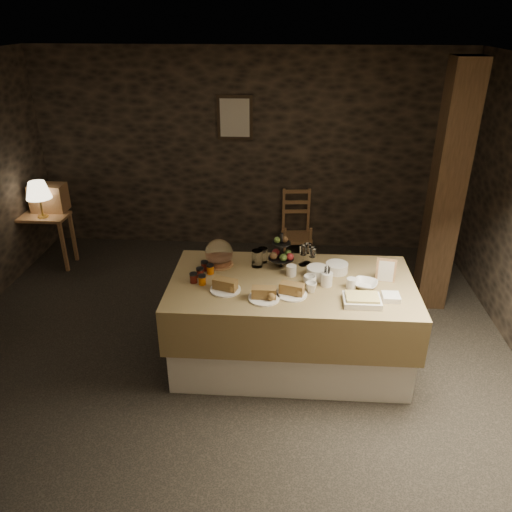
# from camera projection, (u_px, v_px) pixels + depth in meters

# --- Properties ---
(ground_plane) EXTENTS (5.50, 5.00, 0.01)m
(ground_plane) POSITION_uv_depth(u_px,v_px,m) (227.00, 351.00, 4.83)
(ground_plane) COLOR black
(ground_plane) RESTS_ON ground
(room_shell) EXTENTS (5.52, 5.02, 2.60)m
(room_shell) POSITION_uv_depth(u_px,v_px,m) (223.00, 198.00, 4.14)
(room_shell) COLOR black
(room_shell) RESTS_ON ground
(buffet_table) EXTENTS (2.13, 1.13, 0.84)m
(buffet_table) POSITION_uv_depth(u_px,v_px,m) (291.00, 316.00, 4.50)
(buffet_table) COLOR silver
(buffet_table) RESTS_ON ground_plane
(console_table) EXTENTS (0.64, 0.36, 0.68)m
(console_table) POSITION_uv_depth(u_px,v_px,m) (43.00, 225.00, 6.23)
(console_table) COLOR brown
(console_table) RESTS_ON ground_plane
(table_lamp) EXTENTS (0.30, 0.30, 0.45)m
(table_lamp) POSITION_uv_depth(u_px,v_px,m) (38.00, 191.00, 5.97)
(table_lamp) COLOR gold
(table_lamp) RESTS_ON console_table
(wine_rack) EXTENTS (0.42, 0.26, 0.34)m
(wine_rack) POSITION_uv_depth(u_px,v_px,m) (49.00, 198.00, 6.25)
(wine_rack) COLOR brown
(wine_rack) RESTS_ON console_table
(chair) EXTENTS (0.43, 0.41, 0.66)m
(chair) POSITION_uv_depth(u_px,v_px,m) (297.00, 225.00, 6.70)
(chair) COLOR brown
(chair) RESTS_ON ground_plane
(timber_column) EXTENTS (0.30, 0.30, 2.60)m
(timber_column) POSITION_uv_depth(u_px,v_px,m) (446.00, 192.00, 5.07)
(timber_column) COLOR black
(timber_column) RESTS_ON ground_plane
(framed_picture) EXTENTS (0.45, 0.04, 0.55)m
(framed_picture) POSITION_uv_depth(u_px,v_px,m) (235.00, 118.00, 6.27)
(framed_picture) COLOR black
(framed_picture) RESTS_ON room_shell
(plate_stack_a) EXTENTS (0.19, 0.19, 0.10)m
(plate_stack_a) POSITION_uv_depth(u_px,v_px,m) (317.00, 272.00, 4.38)
(plate_stack_a) COLOR white
(plate_stack_a) RESTS_ON buffet_table
(plate_stack_b) EXTENTS (0.20, 0.20, 0.08)m
(plate_stack_b) POSITION_uv_depth(u_px,v_px,m) (337.00, 268.00, 4.48)
(plate_stack_b) COLOR white
(plate_stack_b) RESTS_ON buffet_table
(cutlery_holder) EXTENTS (0.10, 0.10, 0.12)m
(cutlery_holder) POSITION_uv_depth(u_px,v_px,m) (327.00, 279.00, 4.25)
(cutlery_holder) COLOR white
(cutlery_holder) RESTS_ON buffet_table
(cup_a) EXTENTS (0.12, 0.12, 0.09)m
(cup_a) POSITION_uv_depth(u_px,v_px,m) (310.00, 280.00, 4.27)
(cup_a) COLOR white
(cup_a) RESTS_ON buffet_table
(cup_b) EXTENTS (0.10, 0.10, 0.09)m
(cup_b) POSITION_uv_depth(u_px,v_px,m) (311.00, 287.00, 4.16)
(cup_b) COLOR white
(cup_b) RESTS_ON buffet_table
(mug_c) EXTENTS (0.09, 0.09, 0.09)m
(mug_c) POSITION_uv_depth(u_px,v_px,m) (291.00, 270.00, 4.42)
(mug_c) COLOR white
(mug_c) RESTS_ON buffet_table
(mug_d) EXTENTS (0.08, 0.08, 0.09)m
(mug_d) POSITION_uv_depth(u_px,v_px,m) (351.00, 283.00, 4.22)
(mug_d) COLOR white
(mug_d) RESTS_ON buffet_table
(bowl) EXTENTS (0.26, 0.26, 0.05)m
(bowl) POSITION_uv_depth(u_px,v_px,m) (365.00, 284.00, 4.25)
(bowl) COLOR white
(bowl) RESTS_ON buffet_table
(cake_dome) EXTENTS (0.26, 0.26, 0.26)m
(cake_dome) POSITION_uv_depth(u_px,v_px,m) (219.00, 254.00, 4.58)
(cake_dome) COLOR brown
(cake_dome) RESTS_ON buffet_table
(fruit_stand) EXTENTS (0.24, 0.24, 0.34)m
(fruit_stand) POSITION_uv_depth(u_px,v_px,m) (282.00, 254.00, 4.53)
(fruit_stand) COLOR black
(fruit_stand) RESTS_ON buffet_table
(bread_platter_left) EXTENTS (0.26, 0.26, 0.11)m
(bread_platter_left) POSITION_uv_depth(u_px,v_px,m) (225.00, 286.00, 4.19)
(bread_platter_left) COLOR white
(bread_platter_left) RESTS_ON buffet_table
(bread_platter_center) EXTENTS (0.26, 0.26, 0.11)m
(bread_platter_center) POSITION_uv_depth(u_px,v_px,m) (264.00, 295.00, 4.06)
(bread_platter_center) COLOR white
(bread_platter_center) RESTS_ON buffet_table
(bread_platter_right) EXTENTS (0.26, 0.26, 0.11)m
(bread_platter_right) POSITION_uv_depth(u_px,v_px,m) (292.00, 291.00, 4.12)
(bread_platter_right) COLOR white
(bread_platter_right) RESTS_ON buffet_table
(jam_jars) EXTENTS (0.18, 0.32, 0.07)m
(jam_jars) POSITION_uv_depth(u_px,v_px,m) (202.00, 274.00, 4.39)
(jam_jars) COLOR #541711
(jam_jars) RESTS_ON buffet_table
(tart_dish) EXTENTS (0.30, 0.22, 0.07)m
(tart_dish) POSITION_uv_depth(u_px,v_px,m) (362.00, 300.00, 4.00)
(tart_dish) COLOR white
(tart_dish) RESTS_ON buffet_table
(square_dish) EXTENTS (0.14, 0.14, 0.04)m
(square_dish) POSITION_uv_depth(u_px,v_px,m) (391.00, 297.00, 4.06)
(square_dish) COLOR white
(square_dish) RESTS_ON buffet_table
(menu_frame) EXTENTS (0.18, 0.10, 0.22)m
(menu_frame) POSITION_uv_depth(u_px,v_px,m) (386.00, 271.00, 4.32)
(menu_frame) COLOR brown
(menu_frame) RESTS_ON buffet_table
(storage_jar_a) EXTENTS (0.10, 0.10, 0.16)m
(storage_jar_a) POSITION_uv_depth(u_px,v_px,m) (257.00, 259.00, 4.56)
(storage_jar_a) COLOR white
(storage_jar_a) RESTS_ON buffet_table
(storage_jar_b) EXTENTS (0.09, 0.09, 0.14)m
(storage_jar_b) POSITION_uv_depth(u_px,v_px,m) (263.00, 255.00, 4.65)
(storage_jar_b) COLOR white
(storage_jar_b) RESTS_ON buffet_table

